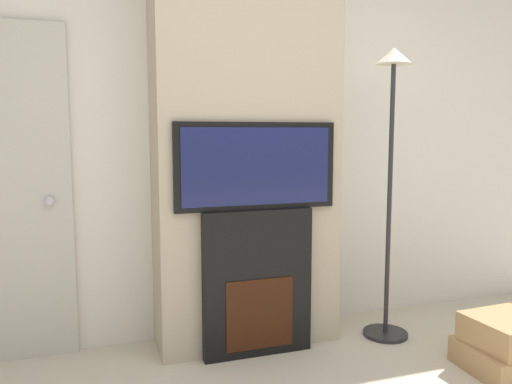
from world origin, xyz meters
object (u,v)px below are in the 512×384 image
object	(u,v)px
fireplace	(256,282)
television	(256,166)
floor_lamp	(391,155)
box_stack	(508,346)

from	to	relation	value
fireplace	television	world-z (taller)	television
television	floor_lamp	xyz separation A→B (m)	(0.91, -0.03, 0.06)
floor_lamp	box_stack	xyz separation A→B (m)	(0.37, -0.66, -1.07)
fireplace	box_stack	xyz separation A→B (m)	(1.28, -0.69, -0.30)
fireplace	box_stack	distance (m)	1.49
fireplace	floor_lamp	distance (m)	1.19
floor_lamp	fireplace	bearing A→B (deg)	177.95
fireplace	box_stack	size ratio (longest dim) A/B	1.83
floor_lamp	box_stack	bearing A→B (deg)	-60.52
fireplace	floor_lamp	size ratio (longest dim) A/B	0.48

